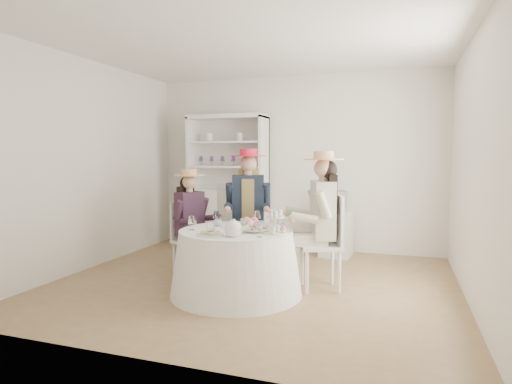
% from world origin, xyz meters
% --- Properties ---
extents(ground, '(4.50, 4.50, 0.00)m').
position_xyz_m(ground, '(0.00, 0.00, 0.00)').
color(ground, olive).
rests_on(ground, ground).
extents(ceiling, '(4.50, 4.50, 0.00)m').
position_xyz_m(ceiling, '(0.00, 0.00, 2.70)').
color(ceiling, white).
rests_on(ceiling, wall_back).
extents(wall_back, '(4.50, 0.00, 4.50)m').
position_xyz_m(wall_back, '(0.00, 2.00, 1.35)').
color(wall_back, white).
rests_on(wall_back, ground).
extents(wall_front, '(4.50, 0.00, 4.50)m').
position_xyz_m(wall_front, '(0.00, -2.00, 1.35)').
color(wall_front, white).
rests_on(wall_front, ground).
extents(wall_left, '(0.00, 4.50, 4.50)m').
position_xyz_m(wall_left, '(-2.25, 0.00, 1.35)').
color(wall_left, white).
rests_on(wall_left, ground).
extents(wall_right, '(0.00, 4.50, 4.50)m').
position_xyz_m(wall_right, '(2.25, 0.00, 1.35)').
color(wall_right, white).
rests_on(wall_right, ground).
extents(tea_table, '(1.40, 1.40, 0.69)m').
position_xyz_m(tea_table, '(-0.05, -0.40, 0.34)').
color(tea_table, white).
rests_on(tea_table, ground).
extents(hutch, '(1.42, 0.92, 2.10)m').
position_xyz_m(hutch, '(-1.01, 1.71, 0.75)').
color(hutch, silver).
rests_on(hutch, ground).
extents(side_table, '(0.47, 0.47, 0.66)m').
position_xyz_m(side_table, '(0.71, 1.65, 0.33)').
color(side_table, silver).
rests_on(side_table, ground).
extents(hatbox, '(0.33, 0.33, 0.30)m').
position_xyz_m(hatbox, '(0.71, 1.65, 0.81)').
color(hatbox, black).
rests_on(hatbox, side_table).
extents(guest_left, '(0.55, 0.50, 1.31)m').
position_xyz_m(guest_left, '(-0.84, 0.09, 0.74)').
color(guest_left, silver).
rests_on(guest_left, ground).
extents(guest_mid, '(0.59, 0.63, 1.55)m').
position_xyz_m(guest_mid, '(-0.24, 0.50, 0.88)').
color(guest_mid, silver).
rests_on(guest_mid, ground).
extents(guest_right, '(0.63, 0.57, 1.52)m').
position_xyz_m(guest_right, '(0.76, 0.03, 0.86)').
color(guest_right, silver).
rests_on(guest_right, ground).
extents(spare_chair, '(0.60, 0.60, 1.08)m').
position_xyz_m(spare_chair, '(-0.69, 1.13, 0.58)').
color(spare_chair, silver).
rests_on(spare_chair, ground).
extents(teacup_a, '(0.10, 0.10, 0.07)m').
position_xyz_m(teacup_a, '(-0.32, -0.27, 0.72)').
color(teacup_a, white).
rests_on(teacup_a, tea_table).
extents(teacup_b, '(0.09, 0.09, 0.07)m').
position_xyz_m(teacup_b, '(-0.06, -0.15, 0.72)').
color(teacup_b, white).
rests_on(teacup_b, tea_table).
extents(teacup_c, '(0.09, 0.09, 0.07)m').
position_xyz_m(teacup_c, '(0.16, -0.23, 0.72)').
color(teacup_c, white).
rests_on(teacup_c, tea_table).
extents(flower_bowl, '(0.25, 0.25, 0.06)m').
position_xyz_m(flower_bowl, '(0.16, -0.48, 0.72)').
color(flower_bowl, white).
rests_on(flower_bowl, tea_table).
extents(flower_arrangement, '(0.19, 0.19, 0.07)m').
position_xyz_m(flower_arrangement, '(0.16, -0.48, 0.78)').
color(flower_arrangement, pink).
rests_on(flower_arrangement, tea_table).
extents(table_teapot, '(0.24, 0.17, 0.18)m').
position_xyz_m(table_teapot, '(0.06, -0.76, 0.77)').
color(table_teapot, white).
rests_on(table_teapot, tea_table).
extents(sandwich_plate, '(0.28, 0.28, 0.06)m').
position_xyz_m(sandwich_plate, '(-0.19, -0.76, 0.70)').
color(sandwich_plate, white).
rests_on(sandwich_plate, tea_table).
extents(cupcake_stand, '(0.25, 0.25, 0.23)m').
position_xyz_m(cupcake_stand, '(0.40, -0.47, 0.77)').
color(cupcake_stand, white).
rests_on(cupcake_stand, tea_table).
extents(stemware_set, '(0.96, 1.00, 0.15)m').
position_xyz_m(stemware_set, '(-0.05, -0.40, 0.76)').
color(stemware_set, white).
rests_on(stemware_set, tea_table).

